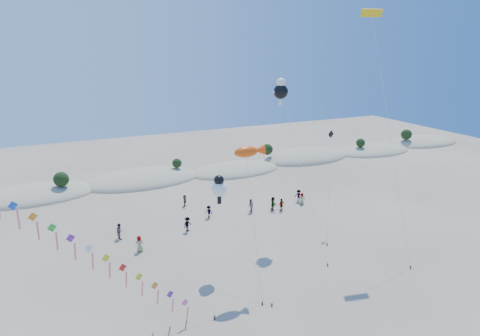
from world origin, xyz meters
name	(u,v)px	position (x,y,z in m)	size (l,w,h in m)	color
dune_ridge	(149,179)	(1.06, 45.14, 0.11)	(145.30, 11.49, 5.57)	tan
fish_kite	(249,152)	(3.96, 12.95, 12.20)	(2.88, 5.66, 12.73)	#3F2D1E
cartoon_kite_low	(219,187)	(1.95, 15.38, 8.35)	(2.30, 8.85, 9.55)	#3F2D1E
cartoon_kite_high	(281,90)	(11.69, 21.11, 16.49)	(2.00, 11.26, 17.83)	#3F2D1E
parafoil_kite	(372,18)	(19.03, 15.76, 23.87)	(2.32, 9.51, 24.80)	#3F2D1E
dark_kite	(330,163)	(16.95, 18.33, 8.19)	(4.23, 5.69, 11.69)	#3F2D1E
beachgoers	(228,211)	(7.27, 26.04, 0.87)	(25.91, 11.52, 1.84)	slate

